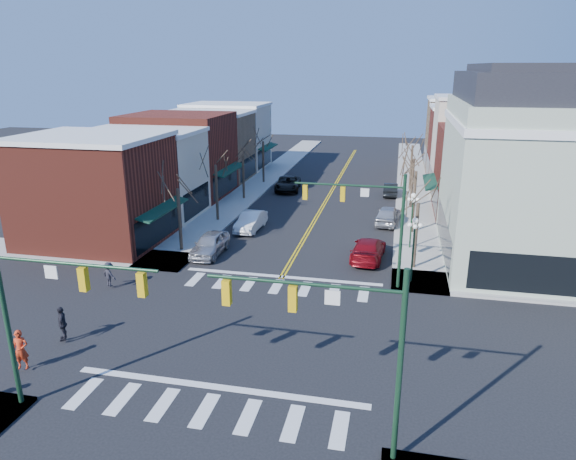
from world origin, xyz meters
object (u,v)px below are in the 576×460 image
Objects in this scene: car_right_mid at (388,215)px; car_right_near at (368,249)px; car_left_far at (288,184)px; car_right_far at (391,189)px; pedestrian_dark_a at (62,323)px; car_left_mid at (251,221)px; victorian_corner at (543,167)px; pedestrian_red_a at (21,350)px; lamppost_corner at (414,239)px; lamppost_midblock at (412,211)px; car_left_near at (210,244)px; pedestrian_dark_b at (109,274)px.

car_right_near is at bearing 88.92° from car_right_mid.
car_left_far reaches higher than car_right_far.
pedestrian_dark_a is at bearing -102.57° from car_left_far.
car_left_far is (0.00, 14.78, 0.00)m from car_left_mid.
victorian_corner is 20.98m from car_right_far.
car_right_far is at bearing -83.99° from car_right_mid.
car_left_mid is at bearing -21.91° from car_right_near.
pedestrian_red_a reaches higher than car_right_mid.
lamppost_corner is at bearing 96.42° from pedestrian_dark_a.
pedestrian_dark_a is at bearing 67.09° from car_right_far.
lamppost_midblock is at bearing -132.92° from car_right_near.
car_right_far is at bearing -6.03° from car_left_far.
lamppost_corner is 6.50m from lamppost_midblock.
lamppost_midblock is at bearing 16.81° from car_left_near.
pedestrian_dark_b is at bearing 60.54° from car_right_far.
car_right_mid is 28.30m from pedestrian_dark_a.
victorian_corner is 9.10m from lamppost_midblock.
lamppost_midblock is 13.35m from car_left_mid.
car_left_near is at bearing -163.51° from lamppost_midblock.
pedestrian_dark_b reaches higher than car_right_mid.
lamppost_midblock is at bearing -58.44° from car_left_far.
car_left_far is 11.20m from car_right_far.
lamppost_midblock is 2.32× the size of pedestrian_red_a.
car_left_mid is at bearing 53.66° from car_right_far.
victorian_corner is 8.03× the size of pedestrian_dark_a.
car_right_near is at bearing 109.83° from pedestrian_dark_a.
car_right_mid is at bearing 22.99° from car_left_mid.
car_right_mid reaches higher than car_right_near.
pedestrian_red_a reaches higher than car_left_far.
pedestrian_dark_a is (-16.96, -17.60, -1.93)m from lamppost_midblock.
car_right_near is at bearing -23.24° from car_left_mid.
pedestrian_red_a is (-14.26, -17.51, 0.32)m from car_right_near.
car_left_near is 0.89× the size of car_right_near.
car_left_far is 22.07m from car_right_near.
lamppost_midblock is 21.43m from car_left_far.
pedestrian_red_a is at bearing -141.31° from lamppost_corner.
car_left_far is at bearing 86.91° from car_left_near.
car_left_mid is 2.46× the size of pedestrian_red_a.
car_left_near is at bearing -99.43° from car_left_far.
lamppost_corner reaches higher than pedestrian_dark_b.
pedestrian_red_a is at bearing 68.33° from car_right_far.
car_left_mid is at bearing 173.02° from victorian_corner.
pedestrian_dark_b is (-26.50, -10.71, -5.73)m from victorian_corner.
pedestrian_red_a is at bearing -31.58° from pedestrian_dark_a.
car_right_near is at bearing -136.76° from lamppost_midblock.
car_left_near is at bearing 62.92° from pedestrian_red_a.
lamppost_midblock reaches higher than car_left_mid.
car_right_far is at bearing 94.40° from lamppost_corner.
pedestrian_dark_b is at bearing -106.51° from car_left_far.
car_left_near is 16.30m from car_right_mid.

